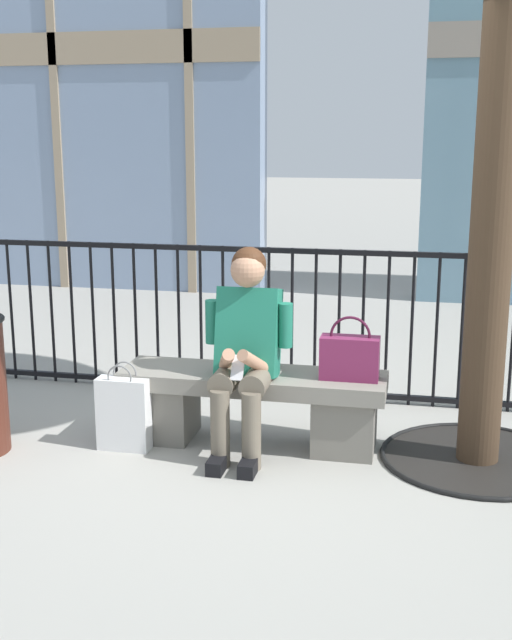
% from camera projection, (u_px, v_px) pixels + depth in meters
% --- Properties ---
extents(ground_plane, '(60.00, 60.00, 0.00)m').
position_uv_depth(ground_plane, '(253.00, 443.00, 4.92)').
color(ground_plane, '#9E9B93').
extents(stone_bench, '(1.60, 0.44, 0.45)m').
position_uv_depth(stone_bench, '(253.00, 401.00, 4.86)').
color(stone_bench, gray).
rests_on(stone_bench, ground).
extents(seated_person_with_phone, '(0.52, 0.66, 1.21)m').
position_uv_depth(seated_person_with_phone, '(245.00, 345.00, 4.66)').
color(seated_person_with_phone, '#6B6051').
rests_on(seated_person_with_phone, ground).
extents(handbag_on_bench, '(0.34, 0.14, 0.38)m').
position_uv_depth(handbag_on_bench, '(350.00, 357.00, 4.66)').
color(handbag_on_bench, '#7A234C').
rests_on(handbag_on_bench, stone_bench).
extents(shopping_bag, '(0.31, 0.12, 0.53)m').
position_uv_depth(shopping_bag, '(124.00, 413.00, 4.78)').
color(shopping_bag, white).
rests_on(shopping_bag, ground).
extents(plaza_railing, '(7.83, 0.04, 1.08)m').
position_uv_depth(plaza_railing, '(280.00, 322.00, 5.68)').
color(plaza_railing, black).
rests_on(plaza_railing, ground).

